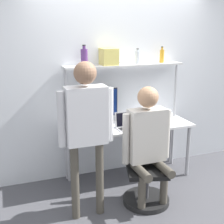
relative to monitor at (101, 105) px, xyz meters
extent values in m
plane|color=#4C4C51|center=(0.34, -0.48, -1.03)|extent=(12.00, 12.00, 0.00)
cube|color=silver|center=(0.34, 0.18, 0.32)|extent=(8.00, 0.06, 2.70)
cube|color=white|center=(0.34, -0.15, -0.28)|extent=(1.73, 0.60, 0.03)
cylinder|color=#A5A5AA|center=(-0.46, -0.40, -0.67)|extent=(0.05, 0.05, 0.74)
cylinder|color=#A5A5AA|center=(1.15, -0.40, -0.67)|extent=(0.05, 0.05, 0.74)
cylinder|color=#A5A5AA|center=(-0.46, 0.09, -0.67)|extent=(0.05, 0.05, 0.74)
cylinder|color=#A5A5AA|center=(1.15, 0.09, -0.67)|extent=(0.05, 0.05, 0.74)
cube|color=silver|center=(0.34, 0.01, 0.52)|extent=(1.65, 0.25, 0.02)
cylinder|color=#B2B2B7|center=(-0.46, 0.01, -0.25)|extent=(0.04, 0.04, 1.57)
cylinder|color=#B2B2B7|center=(1.15, 0.01, -0.25)|extent=(0.04, 0.04, 1.57)
cylinder|color=black|center=(0.00, 0.00, -0.26)|extent=(0.21, 0.21, 0.01)
cylinder|color=black|center=(0.00, 0.00, -0.20)|extent=(0.06, 0.06, 0.11)
cube|color=black|center=(0.00, 0.00, 0.03)|extent=(0.47, 0.01, 0.38)
cube|color=navy|center=(0.00, 0.00, 0.03)|extent=(0.45, 0.02, 0.36)
cube|color=#BCBCC1|center=(0.29, -0.29, -0.26)|extent=(0.32, 0.20, 0.01)
cube|color=black|center=(0.29, -0.30, -0.26)|extent=(0.27, 0.11, 0.00)
cube|color=#BCBCC1|center=(0.29, -0.21, -0.16)|extent=(0.32, 0.05, 0.20)
cube|color=black|center=(0.29, -0.21, -0.16)|extent=(0.28, 0.03, 0.17)
cube|color=#264C8C|center=(0.54, -0.32, -0.26)|extent=(0.07, 0.15, 0.01)
cube|color=black|center=(0.54, -0.32, -0.26)|extent=(0.06, 0.13, 0.00)
cylinder|color=black|center=(0.29, -0.84, -1.00)|extent=(0.56, 0.56, 0.06)
cylinder|color=#4C4C51|center=(0.29, -0.84, -0.81)|extent=(0.06, 0.06, 0.34)
cube|color=black|center=(0.29, -0.84, -0.61)|extent=(0.57, 0.57, 0.05)
cube|color=black|center=(0.35, -0.64, -0.36)|extent=(0.41, 0.16, 0.45)
cylinder|color=#4C473D|center=(0.15, -1.01, -0.81)|extent=(0.09, 0.09, 0.45)
cylinder|color=#4C473D|center=(0.43, -1.01, -0.81)|extent=(0.09, 0.09, 0.45)
cylinder|color=#4C473D|center=(0.15, -0.98, -0.54)|extent=(0.10, 0.38, 0.10)
cylinder|color=#4C473D|center=(0.43, -0.98, -0.54)|extent=(0.10, 0.38, 0.10)
cube|color=beige|center=(0.29, -0.81, -0.19)|extent=(0.43, 0.20, 0.62)
cylinder|color=beige|center=(0.03, -0.81, -0.20)|extent=(0.08, 0.08, 0.59)
cylinder|color=beige|center=(0.55, -0.81, -0.20)|extent=(0.08, 0.08, 0.59)
sphere|color=tan|center=(0.29, -0.81, 0.26)|extent=(0.24, 0.24, 0.24)
cylinder|color=#4C473D|center=(-0.58, -0.85, -0.60)|extent=(0.09, 0.09, 0.86)
cylinder|color=#4C473D|center=(-0.30, -0.85, -0.60)|extent=(0.09, 0.09, 0.86)
cube|color=silver|center=(-0.44, -0.85, 0.13)|extent=(0.43, 0.20, 0.61)
cylinder|color=silver|center=(-0.70, -0.85, 0.12)|extent=(0.08, 0.08, 0.58)
cylinder|color=silver|center=(-0.18, -0.85, 0.12)|extent=(0.08, 0.08, 0.58)
sphere|color=#8C664C|center=(-0.44, -0.85, 0.57)|extent=(0.23, 0.23, 0.23)
cylinder|color=silver|center=(0.53, 0.01, 0.61)|extent=(0.07, 0.07, 0.16)
cylinder|color=silver|center=(0.53, 0.01, 0.71)|extent=(0.03, 0.03, 0.03)
cylinder|color=black|center=(0.53, 0.01, 0.73)|extent=(0.03, 0.03, 0.01)
cylinder|color=#593372|center=(-0.21, 0.01, 0.64)|extent=(0.09, 0.09, 0.21)
cylinder|color=#593372|center=(-0.21, 0.01, 0.76)|extent=(0.04, 0.04, 0.04)
cylinder|color=black|center=(-0.21, 0.01, 0.79)|extent=(0.04, 0.04, 0.01)
cylinder|color=gold|center=(0.90, 0.01, 0.62)|extent=(0.06, 0.06, 0.18)
cylinder|color=gold|center=(0.90, 0.01, 0.72)|extent=(0.03, 0.03, 0.03)
cylinder|color=black|center=(0.90, 0.01, 0.75)|extent=(0.03, 0.03, 0.01)
cube|color=#DBCC66|center=(0.12, 0.01, 0.64)|extent=(0.21, 0.22, 0.22)
camera|label=1|loc=(-1.25, -3.84, 1.03)|focal=50.00mm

